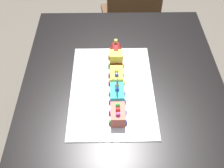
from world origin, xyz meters
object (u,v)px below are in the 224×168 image
cake_car_caboose_turquoise (117,94)px  birthday_candle (117,84)px  dining_table (123,108)px  cake_locomotive (116,56)px  chair (130,18)px  cake_car_gondola_coral (118,114)px  cake_car_hopper_lemon (116,76)px

cake_car_caboose_turquoise → birthday_candle: bearing=0.0°
dining_table → cake_locomotive: cake_locomotive is taller
dining_table → chair: size_ratio=1.63×
cake_locomotive → cake_car_gondola_coral: 0.37m
cake_locomotive → cake_car_gondola_coral: size_ratio=1.40×
cake_car_caboose_turquoise → birthday_candle: (0.00, 0.00, 0.07)m
chair → cake_locomotive: 0.88m
dining_table → birthday_candle: bearing=-47.9°
cake_car_caboose_turquoise → cake_car_hopper_lemon: bearing=180.0°
dining_table → cake_car_hopper_lemon: 0.17m
cake_car_caboose_turquoise → dining_table: bearing=128.0°
cake_locomotive → birthday_candle: size_ratio=2.20×
cake_car_gondola_coral → cake_car_caboose_turquoise: bearing=180.0°
chair → dining_table: bearing=75.5°
dining_table → cake_car_caboose_turquoise: 0.15m
chair → cake_car_gondola_coral: 1.22m
dining_table → cake_car_hopper_lemon: size_ratio=14.00×
dining_table → cake_car_gondola_coral: cake_car_gondola_coral is taller
cake_car_hopper_lemon → birthday_candle: 0.14m
cake_car_hopper_lemon → cake_car_gondola_coral: (0.24, -0.00, 0.00)m
dining_table → cake_car_gondola_coral: (0.14, -0.03, 0.14)m
chair → cake_car_gondola_coral: bearing=74.7°
cake_car_caboose_turquoise → cake_locomotive: bearing=180.0°
chair → cake_locomotive: size_ratio=6.14×
chair → cake_locomotive: bearing=71.8°
cake_car_gondola_coral → birthday_candle: 0.14m
cake_car_hopper_lemon → cake_car_caboose_turquoise: 0.12m
chair → cake_car_gondola_coral: chair is taller
cake_car_gondola_coral → dining_table: bearing=167.7°
chair → cake_car_hopper_lemon: size_ratio=8.60×
dining_table → chair: (-1.03, 0.11, -0.16)m
cake_locomotive → cake_car_caboose_turquoise: 0.25m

